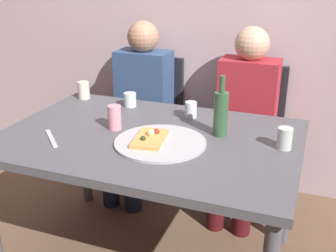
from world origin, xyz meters
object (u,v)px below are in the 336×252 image
object	(u,v)px
wine_bottle	(221,113)
table_knife	(51,138)
short_glass	(84,90)
pizza_tray	(160,142)
guest_in_beanie	(244,115)
wine_glass	(130,100)
guest_in_sweater	(139,102)
pizza_slice_last	(150,138)
tumbler_near	(191,110)
chair_right	(247,125)
tumbler_far	(285,138)
soda_can	(115,117)
dining_table	(149,150)
chair_left	(148,113)

from	to	relation	value
wine_bottle	table_knife	bearing A→B (deg)	-155.86
short_glass	table_knife	size ratio (longest dim) A/B	0.47
pizza_tray	guest_in_beanie	distance (m)	0.85
wine_glass	table_knife	world-z (taller)	wine_glass
wine_bottle	table_knife	xyz separation A→B (m)	(-0.73, -0.33, -0.11)
guest_in_sweater	pizza_slice_last	bearing A→B (deg)	117.90
tumbler_near	short_glass	size ratio (longest dim) A/B	0.81
tumbler_near	pizza_tray	bearing A→B (deg)	-93.36
tumbler_near	guest_in_sweater	xyz separation A→B (m)	(-0.50, 0.42, -0.14)
tumbler_near	table_knife	world-z (taller)	tumbler_near
table_knife	chair_right	size ratio (longest dim) A/B	0.24
pizza_slice_last	guest_in_sweater	size ratio (longest dim) A/B	0.20
chair_right	tumbler_far	bearing A→B (deg)	110.06
tumbler_far	wine_glass	distance (m)	0.94
pizza_tray	soda_can	xyz separation A→B (m)	(-0.28, 0.09, 0.05)
pizza_slice_last	tumbler_far	xyz separation A→B (m)	(0.58, 0.15, 0.03)
dining_table	pizza_slice_last	bearing A→B (deg)	-64.07
guest_in_sweater	guest_in_beanie	size ratio (longest dim) A/B	1.00
soda_can	guest_in_sweater	xyz separation A→B (m)	(-0.20, 0.72, -0.16)
short_glass	guest_in_beanie	world-z (taller)	guest_in_beanie
guest_in_sweater	wine_glass	bearing A→B (deg)	107.54
soda_can	chair_right	xyz separation A→B (m)	(0.52, 0.87, -0.29)
tumbler_far	chair_left	world-z (taller)	chair_left
pizza_slice_last	soda_can	size ratio (longest dim) A/B	1.94
guest_in_beanie	pizza_slice_last	bearing A→B (deg)	70.39
pizza_slice_last	chair_left	bearing A→B (deg)	114.04
short_glass	wine_bottle	bearing A→B (deg)	-16.34
pizza_tray	table_knife	world-z (taller)	pizza_tray
wine_glass	short_glass	xyz separation A→B (m)	(-0.33, 0.04, 0.01)
guest_in_beanie	dining_table	bearing A→B (deg)	65.86
tumbler_near	table_knife	distance (m)	0.74
pizza_slice_last	short_glass	size ratio (longest dim) A/B	2.26
chair_left	soda_can	bearing A→B (deg)	102.94
pizza_slice_last	tumbler_far	bearing A→B (deg)	14.57
tumbler_far	chair_left	xyz separation A→B (m)	(-1.01, 0.81, -0.28)
pizza_tray	guest_in_beanie	world-z (taller)	guest_in_beanie
wine_glass	soda_can	bearing A→B (deg)	-76.66
pizza_slice_last	soda_can	bearing A→B (deg)	157.94
soda_can	chair_right	bearing A→B (deg)	59.20
dining_table	table_knife	xyz separation A→B (m)	(-0.41, -0.20, 0.08)
wine_bottle	guest_in_sweater	bearing A→B (deg)	139.37
tumbler_far	guest_in_beanie	world-z (taller)	guest_in_beanie
soda_can	table_knife	xyz separation A→B (m)	(-0.22, -0.22, -0.06)
pizza_slice_last	table_knife	distance (m)	0.47
chair_left	chair_right	world-z (taller)	same
pizza_slice_last	tumbler_far	world-z (taller)	tumbler_far
pizza_slice_last	soda_can	xyz separation A→B (m)	(-0.23, 0.09, 0.04)
chair_right	chair_left	bearing A→B (deg)	0.00
pizza_tray	wine_bottle	size ratio (longest dim) A/B	1.44
short_glass	guest_in_sweater	distance (m)	0.43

